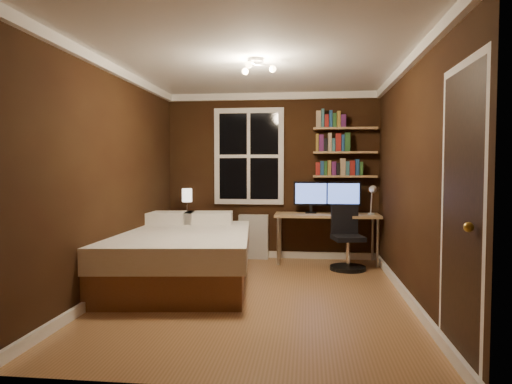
# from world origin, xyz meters

# --- Properties ---
(floor) EXTENTS (4.20, 4.20, 0.00)m
(floor) POSITION_xyz_m (0.00, 0.00, 0.00)
(floor) COLOR olive
(floor) RESTS_ON ground
(wall_back) EXTENTS (3.20, 0.04, 2.50)m
(wall_back) POSITION_xyz_m (0.00, 2.10, 1.25)
(wall_back) COLOR black
(wall_back) RESTS_ON ground
(wall_left) EXTENTS (0.04, 4.20, 2.50)m
(wall_left) POSITION_xyz_m (-1.60, 0.00, 1.25)
(wall_left) COLOR black
(wall_left) RESTS_ON ground
(wall_right) EXTENTS (0.04, 4.20, 2.50)m
(wall_right) POSITION_xyz_m (1.60, 0.00, 1.25)
(wall_right) COLOR black
(wall_right) RESTS_ON ground
(ceiling) EXTENTS (3.20, 4.20, 0.02)m
(ceiling) POSITION_xyz_m (0.00, 0.00, 2.50)
(ceiling) COLOR white
(ceiling) RESTS_ON wall_back
(window) EXTENTS (1.06, 0.06, 1.46)m
(window) POSITION_xyz_m (-0.35, 2.06, 1.55)
(window) COLOR white
(window) RESTS_ON wall_back
(door) EXTENTS (0.03, 0.82, 2.05)m
(door) POSITION_xyz_m (1.59, -1.55, 1.02)
(door) COLOR black
(door) RESTS_ON ground
(door_knob) EXTENTS (0.06, 0.06, 0.06)m
(door_knob) POSITION_xyz_m (1.55, -1.85, 1.00)
(door_knob) COLOR gold
(door_knob) RESTS_ON door
(ceiling_fixture) EXTENTS (0.44, 0.44, 0.18)m
(ceiling_fixture) POSITION_xyz_m (0.00, -0.10, 2.40)
(ceiling_fixture) COLOR beige
(ceiling_fixture) RESTS_ON ceiling
(bookshelf_lower) EXTENTS (0.92, 0.22, 0.03)m
(bookshelf_lower) POSITION_xyz_m (1.08, 1.98, 1.25)
(bookshelf_lower) COLOR #A47B4F
(bookshelf_lower) RESTS_ON wall_back
(books_row_lower) EXTENTS (0.66, 0.16, 0.23)m
(books_row_lower) POSITION_xyz_m (1.08, 1.98, 1.38)
(books_row_lower) COLOR maroon
(books_row_lower) RESTS_ON bookshelf_lower
(bookshelf_middle) EXTENTS (0.92, 0.22, 0.03)m
(bookshelf_middle) POSITION_xyz_m (1.08, 1.98, 1.60)
(bookshelf_middle) COLOR #A47B4F
(bookshelf_middle) RESTS_ON wall_back
(books_row_middle) EXTENTS (0.48, 0.16, 0.23)m
(books_row_middle) POSITION_xyz_m (1.08, 1.98, 1.73)
(books_row_middle) COLOR navy
(books_row_middle) RESTS_ON bookshelf_middle
(bookshelf_upper) EXTENTS (0.92, 0.22, 0.03)m
(bookshelf_upper) POSITION_xyz_m (1.08, 1.98, 1.95)
(bookshelf_upper) COLOR #A47B4F
(bookshelf_upper) RESTS_ON wall_back
(books_row_upper) EXTENTS (0.42, 0.16, 0.23)m
(books_row_upper) POSITION_xyz_m (1.08, 1.98, 2.08)
(books_row_upper) COLOR #295A26
(books_row_upper) RESTS_ON bookshelf_upper
(bed) EXTENTS (1.89, 2.44, 0.77)m
(bed) POSITION_xyz_m (-0.97, 0.43, 0.33)
(bed) COLOR brown
(bed) RESTS_ON ground
(nightstand) EXTENTS (0.52, 0.52, 0.63)m
(nightstand) POSITION_xyz_m (-1.26, 1.85, 0.31)
(nightstand) COLOR brown
(nightstand) RESTS_ON ground
(bedside_lamp) EXTENTS (0.15, 0.15, 0.43)m
(bedside_lamp) POSITION_xyz_m (-1.26, 1.85, 0.85)
(bedside_lamp) COLOR beige
(bedside_lamp) RESTS_ON nightstand
(radiator) EXTENTS (0.44, 0.16, 0.67)m
(radiator) POSITION_xyz_m (-0.27, 1.98, 0.33)
(radiator) COLOR beige
(radiator) RESTS_ON ground
(desk) EXTENTS (1.49, 0.56, 0.71)m
(desk) POSITION_xyz_m (0.82, 1.80, 0.65)
(desk) COLOR #A47B4F
(desk) RESTS_ON ground
(monitor_left) EXTENTS (0.51, 0.12, 0.47)m
(monitor_left) POSITION_xyz_m (0.59, 1.87, 0.94)
(monitor_left) COLOR black
(monitor_left) RESTS_ON desk
(monitor_right) EXTENTS (0.51, 0.12, 0.47)m
(monitor_right) POSITION_xyz_m (1.06, 1.87, 0.94)
(monitor_right) COLOR black
(monitor_right) RESTS_ON desk
(desk_lamp) EXTENTS (0.14, 0.32, 0.44)m
(desk_lamp) POSITION_xyz_m (1.44, 1.69, 0.93)
(desk_lamp) COLOR silver
(desk_lamp) RESTS_ON desk
(office_chair) EXTENTS (0.48, 0.48, 0.87)m
(office_chair) POSITION_xyz_m (1.08, 1.39, 0.32)
(office_chair) COLOR black
(office_chair) RESTS_ON ground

